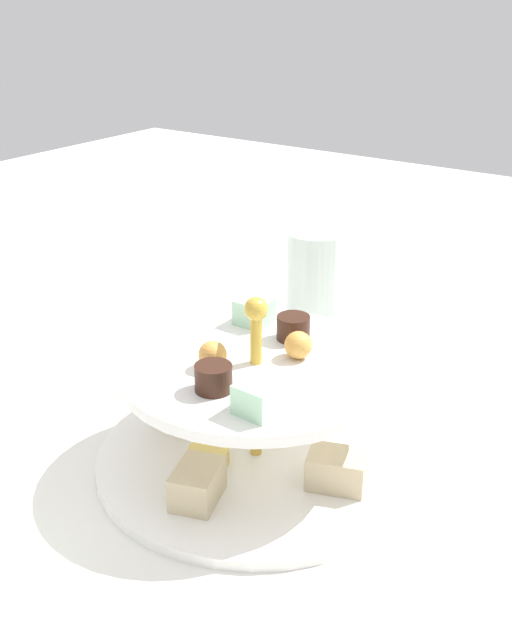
% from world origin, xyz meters
% --- Properties ---
extents(ground_plane, '(2.40, 2.40, 0.00)m').
position_xyz_m(ground_plane, '(0.00, 0.00, 0.00)').
color(ground_plane, silver).
extents(tiered_serving_stand, '(0.28, 0.28, 0.16)m').
position_xyz_m(tiered_serving_stand, '(0.00, -0.00, 0.04)').
color(tiered_serving_stand, white).
rests_on(tiered_serving_stand, ground_plane).
extents(water_glass_tall_right, '(0.07, 0.07, 0.14)m').
position_xyz_m(water_glass_tall_right, '(-0.24, -0.08, 0.07)').
color(water_glass_tall_right, silver).
rests_on(water_glass_tall_right, ground_plane).
extents(butter_knife_right, '(0.17, 0.07, 0.00)m').
position_xyz_m(butter_knife_right, '(-0.04, -0.30, 0.00)').
color(butter_knife_right, silver).
rests_on(butter_knife_right, ground_plane).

